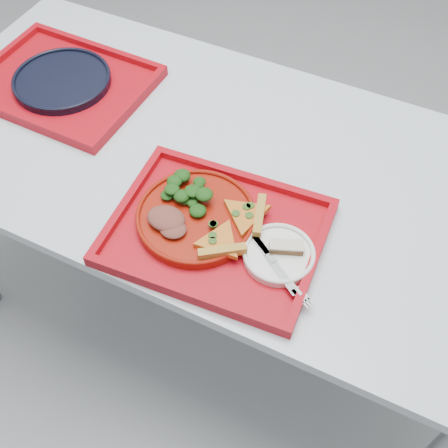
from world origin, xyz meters
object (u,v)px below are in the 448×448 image
Objects in this scene: tray_far at (63,85)px; dessert_bar at (286,247)px; navy_plate at (62,81)px; dinner_plate at (196,218)px; tray_main at (217,234)px.

dessert_bar is at bearing -17.18° from tray_far.
tray_far is 1.73× the size of navy_plate.
dinner_plate is at bearing -25.06° from navy_plate.
dinner_plate is (0.54, -0.25, 0.02)m from tray_far.
tray_far is at bearing 139.72° from dessert_bar.
dessert_bar is at bearing -18.25° from navy_plate.
navy_plate is (-0.54, 0.25, -0.00)m from dinner_plate.
tray_far is 1.73× the size of dinner_plate.
dinner_plate is at bearing 159.42° from dessert_bar.
dessert_bar is at bearing 1.53° from tray_main.
tray_main is 0.06m from dinner_plate.
navy_plate reaches higher than tray_far.
dessert_bar reaches higher than navy_plate.
tray_main is at bearing -22.74° from tray_far.
dinner_plate is 0.21m from dessert_bar.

